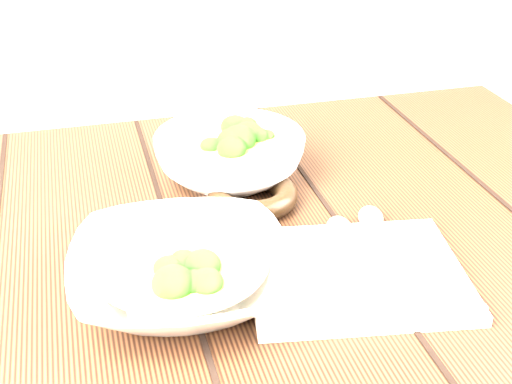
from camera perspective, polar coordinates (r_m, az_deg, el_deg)
The scene contains 7 objects.
table at distance 0.88m, azimuth -4.58°, elevation -11.33°, with size 1.20×0.80×0.75m.
soup_bowl_front at distance 0.73m, azimuth -6.03°, elevation -6.40°, with size 0.25×0.25×0.07m.
soup_bowl_back at distance 0.95m, azimuth -2.12°, elevation 2.96°, with size 0.20×0.20×0.07m.
trivet at distance 0.89m, azimuth -0.26°, elevation -0.23°, with size 0.11×0.11×0.03m, color black.
napkin at distance 0.77m, azimuth 7.94°, elevation -6.52°, with size 0.23×0.19×0.01m, color beige.
spoon_left at distance 0.80m, azimuth 6.82°, elevation -4.25°, with size 0.07×0.18×0.01m.
spoon_right at distance 0.82m, azimuth 9.26°, elevation -3.29°, with size 0.08×0.18×0.01m.
Camera 1 is at (-0.11, -0.67, 1.20)m, focal length 50.00 mm.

